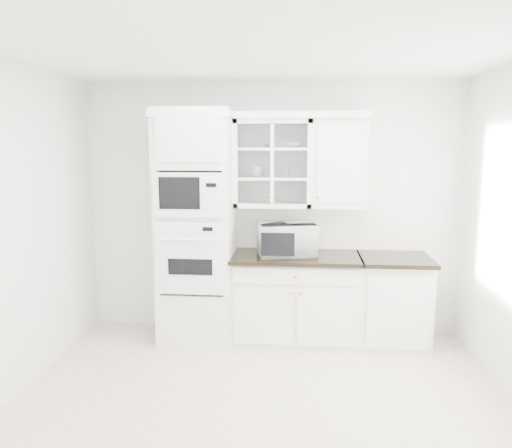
# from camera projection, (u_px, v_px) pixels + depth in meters

# --- Properties ---
(ground) EXTENTS (4.00, 3.50, 0.01)m
(ground) POSITION_uv_depth(u_px,v_px,m) (257.00, 409.00, 3.90)
(ground) COLOR beige
(ground) RESTS_ON ground
(room_shell) EXTENTS (4.00, 3.50, 2.70)m
(room_shell) POSITION_uv_depth(u_px,v_px,m) (261.00, 178.00, 4.03)
(room_shell) COLOR white
(room_shell) RESTS_ON ground
(oven_column) EXTENTS (0.76, 0.68, 2.40)m
(oven_column) POSITION_uv_depth(u_px,v_px,m) (197.00, 227.00, 5.16)
(oven_column) COLOR white
(oven_column) RESTS_ON ground
(base_cabinet_run) EXTENTS (1.32, 0.67, 0.92)m
(base_cabinet_run) POSITION_uv_depth(u_px,v_px,m) (295.00, 297.00, 5.22)
(base_cabinet_run) COLOR white
(base_cabinet_run) RESTS_ON ground
(extra_base_cabinet) EXTENTS (0.72, 0.67, 0.92)m
(extra_base_cabinet) POSITION_uv_depth(u_px,v_px,m) (393.00, 300.00, 5.13)
(extra_base_cabinet) COLOR white
(extra_base_cabinet) RESTS_ON ground
(upper_cabinet_glass) EXTENTS (0.80, 0.33, 0.90)m
(upper_cabinet_glass) POSITION_uv_depth(u_px,v_px,m) (273.00, 163.00, 5.15)
(upper_cabinet_glass) COLOR white
(upper_cabinet_glass) RESTS_ON room_shell
(upper_cabinet_solid) EXTENTS (0.55, 0.33, 0.90)m
(upper_cabinet_solid) POSITION_uv_depth(u_px,v_px,m) (339.00, 164.00, 5.09)
(upper_cabinet_solid) COLOR white
(upper_cabinet_solid) RESTS_ON room_shell
(crown_molding) EXTENTS (2.14, 0.38, 0.07)m
(crown_molding) POSITION_uv_depth(u_px,v_px,m) (263.00, 115.00, 5.06)
(crown_molding) COLOR white
(crown_molding) RESTS_ON room_shell
(countertop_microwave) EXTENTS (0.66, 0.59, 0.33)m
(countertop_microwave) POSITION_uv_depth(u_px,v_px,m) (286.00, 239.00, 5.12)
(countertop_microwave) COLOR white
(countertop_microwave) RESTS_ON base_cabinet_run
(bowl_a) EXTENTS (0.24, 0.24, 0.05)m
(bowl_a) POSITION_uv_depth(u_px,v_px,m) (260.00, 145.00, 5.15)
(bowl_a) COLOR white
(bowl_a) RESTS_ON upper_cabinet_glass
(bowl_b) EXTENTS (0.21, 0.21, 0.06)m
(bowl_b) POSITION_uv_depth(u_px,v_px,m) (292.00, 145.00, 5.12)
(bowl_b) COLOR white
(bowl_b) RESTS_ON upper_cabinet_glass
(cup_a) EXTENTS (0.14, 0.14, 0.11)m
(cup_a) POSITION_uv_depth(u_px,v_px,m) (257.00, 171.00, 5.18)
(cup_a) COLOR white
(cup_a) RESTS_ON upper_cabinet_glass
(cup_b) EXTENTS (0.11, 0.11, 0.09)m
(cup_b) POSITION_uv_depth(u_px,v_px,m) (286.00, 173.00, 5.17)
(cup_b) COLOR white
(cup_b) RESTS_ON upper_cabinet_glass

